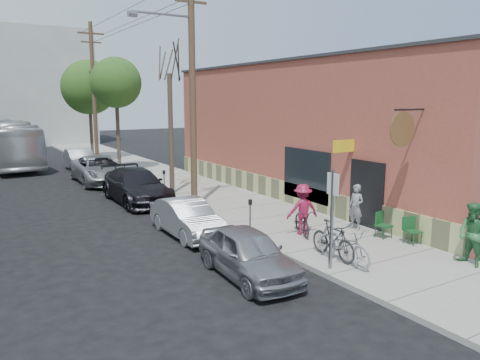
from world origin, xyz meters
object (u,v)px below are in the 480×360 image
patio_chair_b (384,225)px  car_0 (248,253)px  car_4 (80,160)px  patron_grey (356,207)px  bus (7,144)px  sign_post (332,210)px  parked_bike_a (333,240)px  car_3 (101,170)px  utility_pole_near (191,85)px  parking_meter_near (250,211)px  parking_meter_far (164,179)px  car_2 (136,186)px  tree_leafy_far (89,87)px  car_1 (187,218)px  patron_green (473,235)px  tree_leafy_mid (116,83)px  tree_bare (171,135)px  patio_chair_a (413,231)px  parked_bike_b (344,245)px  cyclist (303,209)px

patio_chair_b → car_0: (-5.62, -0.27, 0.08)m
car_0 → car_4: 22.32m
patron_grey → bus: bearing=-166.0°
sign_post → parked_bike_a: 1.42m
patio_chair_b → car_3: car_3 is taller
parked_bike_a → car_0: (-2.72, 0.39, -0.04)m
utility_pole_near → car_0: utility_pole_near is taller
parking_meter_near → parking_meter_far: same height
car_2 → bus: bearing=103.8°
utility_pole_near → patron_grey: 8.47m
tree_leafy_far → car_1: 23.17m
bus → car_2: bearing=-80.0°
parking_meter_far → patio_chair_b: size_ratio=1.41×
parking_meter_far → patron_green: 14.20m
tree_leafy_far → car_2: bearing=-97.0°
car_3 → parking_meter_far: bearing=-74.4°
car_1 → bus: size_ratio=0.33×
car_0 → tree_leafy_mid: bearing=86.4°
utility_pole_near → car_3: size_ratio=1.76×
bus → car_4: bearing=-52.8°
tree_bare → car_0: tree_bare is taller
car_1 → car_3: size_ratio=0.69×
parking_meter_near → tree_bare: tree_bare is taller
patio_chair_b → bus: size_ratio=0.07×
car_2 → car_3: car_3 is taller
patron_green → car_1: bearing=-136.1°
parking_meter_far → tree_leafy_mid: bearing=86.5°
patio_chair_a → car_1: car_1 is taller
patio_chair_b → car_3: size_ratio=0.16×
sign_post → tree_leafy_far: size_ratio=0.37×
car_4 → parked_bike_b: bearing=-82.4°
car_1 → sign_post: bearing=-71.0°
cyclist → patio_chair_a: bearing=143.7°
tree_leafy_far → patio_chair_a: size_ratio=8.68×
parked_bike_a → patio_chair_b: bearing=14.5°
car_0 → bus: (-3.47, 26.91, 0.97)m
utility_pole_near → tree_leafy_mid: 12.04m
patron_green → parked_bike_b: patron_green is taller
patron_green → car_0: 6.39m
car_0 → bus: 27.15m
parking_meter_near → utility_pole_near: (0.14, 4.87, 4.43)m
car_2 → tree_leafy_far: bearing=82.9°
patio_chair_a → cyclist: (-2.36, 2.78, 0.45)m
sign_post → car_3: sign_post is taller
tree_leafy_mid → car_3: size_ratio=1.29×
sign_post → parked_bike_a: size_ratio=1.50×
parked_bike_a → car_4: bearing=97.2°
bus → patron_green: bearing=-76.8°
tree_bare → tree_leafy_mid: size_ratio=0.80×
patio_chair_a → cyclist: cyclist is taller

